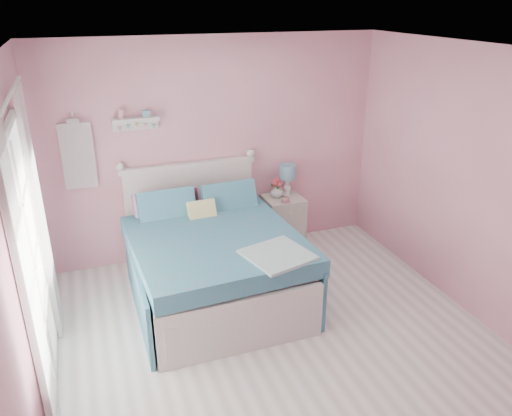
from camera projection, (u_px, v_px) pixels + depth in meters
floor at (289, 356)px, 4.47m from camera, size 4.50×4.50×0.00m
room_shell at (294, 192)px, 3.85m from camera, size 4.50×4.50×4.50m
bed at (212, 261)px, 5.25m from camera, size 1.70×2.09×1.19m
nightstand at (283, 222)px, 6.31m from camera, size 0.47×0.46×0.67m
table_lamp at (287, 174)px, 6.16m from camera, size 0.20×0.20×0.40m
vase at (277, 191)px, 6.16m from camera, size 0.20×0.20×0.16m
teacup at (286, 200)px, 6.02m from camera, size 0.10×0.10×0.07m
roses at (277, 182)px, 6.11m from camera, size 0.14×0.11×0.12m
wall_shelf at (135, 120)px, 5.40m from camera, size 0.50×0.15×0.25m
hanging_dress at (78, 156)px, 5.32m from camera, size 0.34×0.03×0.72m
french_door at (33, 268)px, 3.78m from camera, size 0.04×1.32×2.16m
curtain_near at (32, 308)px, 3.11m from camera, size 0.04×0.40×2.32m
curtain_far at (41, 217)px, 4.40m from camera, size 0.04×0.40×2.32m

